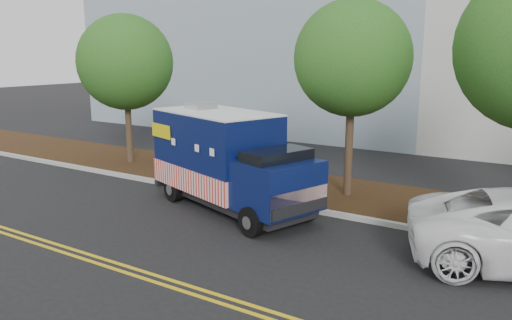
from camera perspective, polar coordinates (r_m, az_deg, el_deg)
The scene contains 9 objects.
ground at distance 15.09m, azimuth -1.62°, elevation -6.35°, with size 120.00×120.00×0.00m, color black.
curb at distance 16.19m, azimuth 1.14°, elevation -4.76°, with size 120.00×0.18×0.15m, color #9E9E99.
mulch_strip at distance 17.95m, azimuth 4.60°, elevation -3.10°, with size 120.00×4.00×0.15m, color black.
centerline_near at distance 11.90m, azimuth -13.87°, elevation -11.92°, with size 120.00×0.10×0.01m, color gold.
centerline_far at distance 11.74m, azimuth -14.76°, elevation -12.30°, with size 120.00×0.10×0.01m, color gold.
tree_a at distance 21.86m, azimuth -14.71°, elevation 10.72°, with size 3.97×3.97×6.38m.
tree_b at distance 16.33m, azimuth 10.96°, elevation 11.31°, with size 3.70×3.70×6.47m.
sign_post at distance 16.68m, azimuth -1.29°, elevation -0.26°, with size 0.06×0.06×2.40m, color #473828.
food_truck at distance 15.53m, azimuth -3.36°, elevation -0.27°, with size 6.44×4.04×3.20m.
Camera 1 is at (7.96, -11.88, 4.80)m, focal length 35.00 mm.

